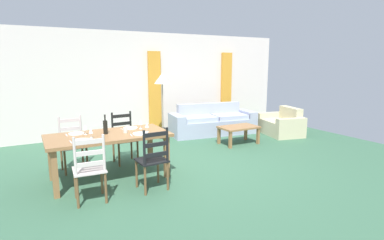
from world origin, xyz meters
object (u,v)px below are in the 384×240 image
object	(u,v)px
dining_table	(109,139)
wine_bottle	(105,127)
couch	(212,123)
coffee_cup_primary	(125,130)
dining_chair_near_left	(90,169)
wine_glass_far_right	(140,123)
standing_lamp	(162,82)
armchair_upholstered	(283,125)
dining_chair_far_left	(73,144)
dining_chair_far_right	(124,138)
coffee_table	(239,129)
wine_glass_near_left	(91,131)
dining_chair_near_right	(153,159)
wine_glass_near_right	(147,125)
wine_glass_far_left	(85,128)

from	to	relation	value
dining_table	wine_bottle	world-z (taller)	wine_bottle
wine_bottle	couch	size ratio (longest dim) A/B	0.13
wine_bottle	coffee_cup_primary	size ratio (longest dim) A/B	3.51
dining_table	dining_chair_near_left	distance (m)	0.90
wine_glass_far_right	standing_lamp	distance (m)	2.46
coffee_cup_primary	armchair_upholstered	world-z (taller)	coffee_cup_primary
dining_chair_far_left	dining_chair_far_right	distance (m)	0.93
coffee_table	armchair_upholstered	bearing A→B (deg)	8.15
dining_chair_far_right	wine_bottle	size ratio (longest dim) A/B	3.04
wine_glass_near_left	coffee_table	xyz separation A→B (m)	(3.50, 0.91, -0.51)
dining_chair_near_left	dining_chair_near_right	world-z (taller)	same
dining_chair_near_right	dining_chair_far_left	size ratio (longest dim) A/B	1.00
coffee_cup_primary	wine_bottle	bearing A→B (deg)	164.83
dining_chair_near_left	dining_chair_far_left	world-z (taller)	same
wine_glass_near_left	armchair_upholstered	world-z (taller)	wine_glass_near_left
wine_glass_near_right	couch	size ratio (longest dim) A/B	0.07
dining_chair_far_left	wine_bottle	distance (m)	0.89
dining_chair_near_left	wine_bottle	bearing A→B (deg)	62.62
dining_table	wine_glass_near_left	size ratio (longest dim) A/B	11.80
wine_glass_far_right	dining_chair_far_left	bearing A→B (deg)	151.16
wine_glass_far_right	armchair_upholstered	world-z (taller)	wine_glass_far_right
dining_chair_near_right	coffee_cup_primary	size ratio (longest dim) A/B	10.67
wine_glass_far_left	wine_glass_far_right	distance (m)	0.92
dining_chair_far_right	wine_glass_far_right	xyz separation A→B (m)	(0.13, -0.60, 0.38)
dining_table	coffee_cup_primary	size ratio (longest dim) A/B	21.11
coffee_cup_primary	dining_chair_far_left	bearing A→B (deg)	134.00
dining_table	armchair_upholstered	world-z (taller)	dining_table
dining_chair_far_right	coffee_cup_primary	distance (m)	0.87
dining_chair_near_left	wine_glass_far_left	bearing A→B (deg)	82.67
dining_chair_near_right	wine_glass_far_right	size ratio (longest dim) A/B	5.96
armchair_upholstered	coffee_table	bearing A→B (deg)	-171.85
wine_glass_near_left	couch	bearing A→B (deg)	31.05
couch	dining_chair_near_right	bearing A→B (deg)	-135.27
dining_chair_far_left	coffee_cup_primary	size ratio (longest dim) A/B	10.67
dining_chair_near_right	standing_lamp	world-z (taller)	standing_lamp
dining_chair_near_right	wine_glass_near_left	bearing A→B (deg)	139.97
dining_chair_far_right	dining_chair_far_left	bearing A→B (deg)	-178.71
dining_table	wine_glass_far_right	world-z (taller)	wine_glass_far_right
coffee_cup_primary	standing_lamp	world-z (taller)	standing_lamp
dining_table	coffee_table	xyz separation A→B (m)	(3.21, 0.77, -0.31)
dining_chair_far_left	wine_glass_far_left	world-z (taller)	dining_chair_far_left
couch	dining_table	bearing A→B (deg)	-148.57
dining_table	dining_chair_near_right	bearing A→B (deg)	-59.63
dining_table	armchair_upholstered	xyz separation A→B (m)	(4.85, 1.00, -0.41)
dining_table	dining_chair_far_left	world-z (taller)	dining_chair_far_left
armchair_upholstered	wine_glass_far_right	bearing A→B (deg)	-168.53
dining_table	wine_bottle	size ratio (longest dim) A/B	6.01
standing_lamp	dining_chair_near_left	bearing A→B (deg)	-128.52
wine_glass_far_left	couch	size ratio (longest dim) A/B	0.07
wine_glass_far_left	dining_chair_near_right	bearing A→B (deg)	-49.59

